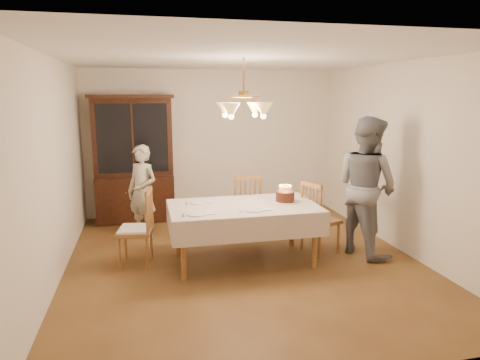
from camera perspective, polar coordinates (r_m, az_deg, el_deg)
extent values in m
plane|color=brown|center=(5.74, 0.45, -10.71)|extent=(5.00, 5.00, 0.00)
plane|color=white|center=(5.35, 0.50, 16.09)|extent=(5.00, 5.00, 0.00)
plane|color=#F0E5CF|center=(7.83, -3.76, 4.99)|extent=(4.50, 0.00, 4.50)
plane|color=#F0E5CF|center=(3.07, 11.31, -4.98)|extent=(4.50, 0.00, 4.50)
plane|color=#F0E5CF|center=(5.35, -23.68, 1.18)|extent=(0.00, 5.00, 5.00)
plane|color=#F0E5CF|center=(6.30, 20.83, 2.77)|extent=(0.00, 5.00, 5.00)
cube|color=brown|center=(5.51, 0.46, -3.66)|extent=(1.80, 1.00, 0.04)
cube|color=beige|center=(5.51, 0.46, -3.42)|extent=(1.90, 1.10, 0.01)
cylinder|color=brown|center=(5.11, -7.55, -9.41)|extent=(0.07, 0.07, 0.71)
cylinder|color=brown|center=(5.49, 9.93, -8.00)|extent=(0.07, 0.07, 0.71)
cylinder|color=brown|center=(5.90, -8.32, -6.58)|extent=(0.07, 0.07, 0.71)
cylinder|color=brown|center=(6.23, 6.95, -5.57)|extent=(0.07, 0.07, 0.71)
cube|color=black|center=(7.62, -13.73, -2.35)|extent=(1.30, 0.50, 0.80)
cube|color=black|center=(7.50, -14.10, 5.56)|extent=(1.30, 0.40, 1.30)
cube|color=black|center=(7.30, -14.12, 5.41)|extent=(1.14, 0.01, 1.14)
cube|color=black|center=(7.42, -14.36, 10.76)|extent=(1.38, 0.54, 0.06)
cube|color=brown|center=(6.53, 0.60, -3.84)|extent=(0.45, 0.43, 0.05)
cube|color=brown|center=(6.23, 1.06, 0.34)|extent=(0.40, 0.04, 0.06)
cylinder|color=brown|center=(6.79, 1.71, -5.30)|extent=(0.04, 0.04, 0.43)
cylinder|color=brown|center=(6.71, -1.27, -5.51)|extent=(0.04, 0.04, 0.43)
cylinder|color=brown|center=(6.48, 2.53, -6.12)|extent=(0.04, 0.04, 0.43)
cylinder|color=brown|center=(6.39, -0.58, -6.36)|extent=(0.04, 0.04, 0.43)
cube|color=brown|center=(5.63, -13.81, -6.65)|extent=(0.49, 0.51, 0.05)
cube|color=brown|center=(5.46, -12.10, -1.47)|extent=(0.10, 0.40, 0.06)
cylinder|color=brown|center=(5.90, -15.02, -8.27)|extent=(0.04, 0.04, 0.43)
cylinder|color=brown|center=(5.57, -15.78, -9.50)|extent=(0.04, 0.04, 0.43)
cylinder|color=brown|center=(5.84, -11.72, -8.33)|extent=(0.04, 0.04, 0.43)
cylinder|color=brown|center=(5.51, -12.28, -9.57)|extent=(0.04, 0.04, 0.43)
cube|color=silver|center=(5.62, -13.83, -6.31)|extent=(0.44, 0.46, 0.03)
cube|color=brown|center=(6.03, 10.70, -5.31)|extent=(0.54, 0.55, 0.05)
cube|color=brown|center=(5.78, 9.50, -0.68)|extent=(0.16, 0.39, 0.06)
cylinder|color=brown|center=(6.09, 12.97, -7.56)|extent=(0.04, 0.04, 0.43)
cylinder|color=brown|center=(6.34, 10.66, -6.72)|extent=(0.04, 0.04, 0.43)
cylinder|color=brown|center=(5.87, 10.59, -8.20)|extent=(0.04, 0.04, 0.43)
cylinder|color=brown|center=(6.12, 8.29, -7.29)|extent=(0.04, 0.04, 0.43)
imported|color=beige|center=(6.63, -12.89, -1.56)|extent=(0.61, 0.60, 1.42)
imported|color=slate|center=(6.01, 16.46, -0.83)|extent=(0.96, 1.09, 1.88)
cylinder|color=white|center=(5.68, 6.02, -2.90)|extent=(0.30, 0.30, 0.01)
cylinder|color=#38150C|center=(5.67, 6.03, -2.18)|extent=(0.25, 0.25, 0.13)
cylinder|color=#598CD8|center=(5.67, 6.76, -1.13)|extent=(0.01, 0.01, 0.07)
sphere|color=#FFB23F|center=(5.66, 6.77, -0.73)|extent=(0.01, 0.01, 0.01)
cylinder|color=pink|center=(5.69, 6.62, -1.08)|extent=(0.01, 0.01, 0.07)
sphere|color=#FFB23F|center=(5.68, 6.63, -0.68)|extent=(0.01, 0.01, 0.01)
cylinder|color=#EACC66|center=(5.71, 6.41, -1.04)|extent=(0.01, 0.01, 0.07)
sphere|color=#FFB23F|center=(5.70, 6.42, -0.64)|extent=(0.01, 0.01, 0.01)
cylinder|color=#598CD8|center=(5.72, 6.15, -1.01)|extent=(0.01, 0.01, 0.07)
sphere|color=#FFB23F|center=(5.71, 6.16, -0.62)|extent=(0.01, 0.01, 0.01)
cylinder|color=pink|center=(5.71, 5.88, -1.01)|extent=(0.01, 0.01, 0.07)
sphere|color=#FFB23F|center=(5.71, 5.89, -0.62)|extent=(0.01, 0.01, 0.01)
cylinder|color=#EACC66|center=(5.70, 5.63, -1.03)|extent=(0.01, 0.01, 0.07)
sphere|color=#FFB23F|center=(5.69, 5.64, -0.64)|extent=(0.01, 0.01, 0.01)
cylinder|color=#598CD8|center=(5.68, 5.44, -1.07)|extent=(0.01, 0.01, 0.07)
sphere|color=#FFB23F|center=(5.68, 5.44, -0.67)|extent=(0.01, 0.01, 0.01)
cylinder|color=pink|center=(5.66, 5.32, -1.12)|extent=(0.01, 0.01, 0.07)
sphere|color=#FFB23F|center=(5.65, 5.33, -0.72)|extent=(0.01, 0.01, 0.01)
cylinder|color=#EACC66|center=(5.63, 5.31, -1.18)|extent=(0.01, 0.01, 0.07)
sphere|color=#FFB23F|center=(5.63, 5.32, -0.78)|extent=(0.01, 0.01, 0.01)
cylinder|color=#598CD8|center=(5.61, 5.40, -1.23)|extent=(0.01, 0.01, 0.07)
sphere|color=#FFB23F|center=(5.60, 5.40, -0.83)|extent=(0.01, 0.01, 0.01)
cylinder|color=pink|center=(5.59, 5.57, -1.28)|extent=(0.01, 0.01, 0.07)
sphere|color=#FFB23F|center=(5.58, 5.58, -0.88)|extent=(0.01, 0.01, 0.01)
cylinder|color=#EACC66|center=(5.58, 5.81, -1.32)|extent=(0.01, 0.01, 0.07)
sphere|color=#FFB23F|center=(5.57, 5.82, -0.91)|extent=(0.01, 0.01, 0.01)
cylinder|color=#598CD8|center=(5.57, 6.09, -1.33)|extent=(0.01, 0.01, 0.07)
sphere|color=#FFB23F|center=(5.56, 6.10, -0.93)|extent=(0.01, 0.01, 0.01)
cylinder|color=pink|center=(5.58, 6.36, -1.32)|extent=(0.01, 0.01, 0.07)
sphere|color=#FFB23F|center=(5.57, 6.37, -0.92)|extent=(0.01, 0.01, 0.01)
cylinder|color=#EACC66|center=(5.59, 6.59, -1.29)|extent=(0.01, 0.01, 0.07)
sphere|color=#FFB23F|center=(5.59, 6.60, -0.89)|extent=(0.01, 0.01, 0.01)
cylinder|color=#598CD8|center=(5.62, 6.74, -1.25)|extent=(0.01, 0.01, 0.07)
sphere|color=#FFB23F|center=(5.61, 6.75, -0.85)|extent=(0.01, 0.01, 0.01)
cylinder|color=pink|center=(5.64, 6.80, -1.19)|extent=(0.01, 0.01, 0.07)
sphere|color=#FFB23F|center=(5.63, 6.81, -0.79)|extent=(0.01, 0.01, 0.01)
cylinder|color=white|center=(5.10, -5.77, -4.53)|extent=(0.23, 0.23, 0.02)
cube|color=silver|center=(5.09, -7.57, -4.67)|extent=(0.01, 0.16, 0.01)
cube|color=silver|center=(5.12, -3.97, -4.46)|extent=(0.10, 0.10, 0.01)
cylinder|color=white|center=(5.26, 1.86, -4.01)|extent=(0.24, 0.24, 0.02)
cube|color=silver|center=(5.22, 0.09, -4.16)|extent=(0.02, 0.16, 0.01)
cube|color=silver|center=(5.30, 3.60, -3.92)|extent=(0.10, 0.10, 0.01)
cylinder|color=white|center=(5.63, -5.52, -3.02)|extent=(0.23, 0.23, 0.02)
cube|color=silver|center=(5.61, -7.13, -3.14)|extent=(0.01, 0.16, 0.01)
cube|color=silver|center=(5.65, -3.92, -2.96)|extent=(0.10, 0.10, 0.01)
cylinder|color=#BF8C3F|center=(5.34, 0.49, 13.95)|extent=(0.02, 0.02, 0.40)
cylinder|color=#BF8C3F|center=(5.33, 0.49, 11.27)|extent=(0.12, 0.12, 0.10)
cone|color=#D8994C|center=(5.57, 2.02, 9.41)|extent=(0.22, 0.22, 0.18)
sphere|color=#FFD899|center=(5.57, 2.01, 8.69)|extent=(0.07, 0.07, 0.07)
cone|color=#D8994C|center=(5.48, -2.04, 9.38)|extent=(0.22, 0.22, 0.18)
sphere|color=#FFD899|center=(5.49, -2.03, 8.65)|extent=(0.07, 0.07, 0.07)
cone|color=#D8994C|center=(5.10, -1.19, 9.24)|extent=(0.22, 0.22, 0.18)
sphere|color=#FFD899|center=(5.10, -1.19, 8.46)|extent=(0.07, 0.07, 0.07)
cone|color=#D8994C|center=(5.19, 3.15, 9.26)|extent=(0.22, 0.22, 0.18)
sphere|color=#FFD899|center=(5.19, 3.14, 8.49)|extent=(0.07, 0.07, 0.07)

